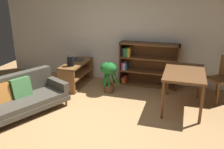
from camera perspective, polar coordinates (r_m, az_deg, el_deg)
ground_plane at (r=4.44m, az=-7.05°, el=-12.80°), size 8.16×8.16×0.00m
back_wall_panel at (r=6.39m, az=2.42°, el=10.31°), size 6.80×0.10×2.70m
fabric_couch at (r=5.11m, az=-22.47°, el=-5.25°), size 1.60×2.17×0.75m
media_console at (r=6.31m, az=-8.33°, el=0.21°), size 0.44×1.20×0.61m
open_laptop at (r=6.46m, az=-8.16°, el=3.64°), size 0.45×0.38×0.06m
desk_speaker at (r=5.93m, az=-9.74°, el=3.16°), size 0.17×0.17×0.24m
potted_floor_plant at (r=5.75m, az=-0.79°, el=0.46°), size 0.49×0.40×0.77m
dining_table at (r=5.10m, az=16.66°, el=-0.22°), size 0.79×1.27×0.80m
dining_chair_near at (r=5.87m, az=24.54°, el=-0.30°), size 0.59×0.60×0.98m
bookshelf at (r=6.25m, az=7.99°, el=2.47°), size 1.48×0.35×1.11m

